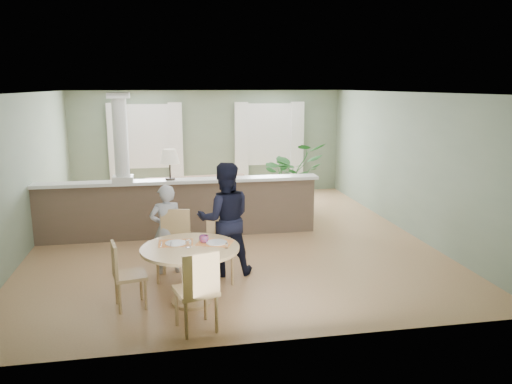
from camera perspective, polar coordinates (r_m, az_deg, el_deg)
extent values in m
plane|color=tan|center=(9.52, -3.15, -5.18)|extent=(8.00, 8.00, 0.00)
cube|color=gray|center=(13.15, -5.43, 5.62)|extent=(7.00, 0.02, 2.70)
cube|color=gray|center=(9.45, -24.83, 1.99)|extent=(0.02, 8.00, 2.70)
cube|color=gray|center=(10.24, 16.61, 3.32)|extent=(0.02, 8.00, 2.70)
cube|color=gray|center=(5.35, 2.11, -3.92)|extent=(7.00, 0.02, 2.70)
cube|color=white|center=(9.09, -3.35, 11.29)|extent=(7.00, 8.00, 0.02)
cube|color=white|center=(13.06, -12.49, 6.22)|extent=(1.10, 0.02, 1.50)
cube|color=white|center=(13.04, -12.49, 6.21)|extent=(1.22, 0.04, 1.62)
cube|color=white|center=(13.33, 1.47, 6.62)|extent=(1.10, 0.02, 1.50)
cube|color=white|center=(13.31, 1.49, 6.61)|extent=(1.22, 0.04, 1.62)
cube|color=white|center=(13.06, -15.74, 4.73)|extent=(0.35, 0.10, 2.30)
cube|color=white|center=(13.00, -9.13, 5.00)|extent=(0.35, 0.10, 2.30)
cube|color=white|center=(13.15, -1.67, 5.22)|extent=(0.35, 0.10, 2.30)
cube|color=white|center=(13.45, 4.69, 5.34)|extent=(0.35, 0.10, 2.30)
cube|color=brown|center=(9.51, -8.73, -2.04)|extent=(5.20, 0.22, 1.05)
cube|color=white|center=(9.39, -8.84, 1.25)|extent=(5.32, 0.36, 0.06)
cube|color=white|center=(9.40, -14.96, 1.49)|extent=(0.36, 0.36, 0.10)
cylinder|color=white|center=(9.30, -15.21, 6.00)|extent=(0.26, 0.26, 1.39)
cube|color=white|center=(9.26, -15.47, 10.59)|extent=(0.38, 0.38, 0.10)
cylinder|color=black|center=(9.38, -9.77, 1.48)|extent=(0.18, 0.18, 0.03)
cylinder|color=black|center=(9.35, -9.80, 2.41)|extent=(0.03, 0.03, 0.28)
cone|color=white|center=(9.31, -9.86, 4.05)|extent=(0.36, 0.36, 0.26)
imported|color=#8E644D|center=(10.90, -6.46, -0.71)|extent=(3.00, 1.42, 0.85)
imported|color=#2C6F2E|center=(11.33, 4.06, 1.75)|extent=(1.73, 1.60, 1.59)
cylinder|color=tan|center=(6.83, -7.37, -12.25)|extent=(0.54, 0.54, 0.04)
cylinder|color=tan|center=(6.69, -7.45, -9.39)|extent=(0.14, 0.14, 0.69)
cylinder|color=tan|center=(6.56, -7.54, -6.41)|extent=(1.28, 1.28, 0.04)
cube|color=#C94D2D|center=(6.73, -9.16, -5.77)|extent=(0.47, 0.35, 0.01)
cube|color=#C94D2D|center=(6.68, -4.71, -5.79)|extent=(0.55, 0.48, 0.01)
cylinder|color=silver|center=(6.70, -9.16, -5.77)|extent=(0.28, 0.28, 0.01)
cylinder|color=silver|center=(6.66, -4.53, -5.76)|extent=(0.28, 0.28, 0.01)
cylinder|color=white|center=(6.52, -7.74, -5.88)|extent=(0.08, 0.08, 0.09)
cube|color=silver|center=(6.65, -9.71, -5.86)|extent=(0.02, 0.19, 0.00)
cube|color=silver|center=(6.70, -10.76, -5.88)|extent=(0.02, 0.23, 0.00)
cylinder|color=white|center=(6.45, -3.38, -6.14)|extent=(0.04, 0.04, 0.07)
cylinder|color=silver|center=(6.43, -3.39, -5.80)|extent=(0.04, 0.04, 0.01)
imported|color=#21409D|center=(6.69, -5.98, -5.37)|extent=(0.13, 0.13, 0.10)
cube|color=tan|center=(7.46, -9.48, -6.28)|extent=(0.56, 0.56, 0.05)
cylinder|color=tan|center=(7.42, -11.17, -8.55)|extent=(0.04, 0.04, 0.47)
cylinder|color=tan|center=(7.34, -8.33, -8.70)|extent=(0.04, 0.04, 0.47)
cylinder|color=tan|center=(7.76, -10.44, -7.60)|extent=(0.04, 0.04, 0.47)
cylinder|color=tan|center=(7.68, -7.72, -7.72)|extent=(0.04, 0.04, 0.47)
cube|color=tan|center=(7.58, -9.19, -3.82)|extent=(0.44, 0.15, 0.50)
cube|color=tan|center=(7.34, -4.10, -6.77)|extent=(0.47, 0.47, 0.05)
cylinder|color=tan|center=(7.26, -5.47, -9.00)|extent=(0.04, 0.04, 0.44)
cylinder|color=tan|center=(7.26, -2.71, -8.98)|extent=(0.04, 0.04, 0.44)
cylinder|color=tan|center=(7.58, -5.37, -8.07)|extent=(0.04, 0.04, 0.44)
cylinder|color=tan|center=(7.58, -2.74, -8.04)|extent=(0.04, 0.04, 0.44)
cube|color=tan|center=(7.44, -4.11, -4.45)|extent=(0.41, 0.09, 0.47)
cube|color=tan|center=(5.96, -6.90, -11.14)|extent=(0.56, 0.56, 0.05)
cylinder|color=tan|center=(6.27, -5.78, -12.40)|extent=(0.04, 0.04, 0.46)
cylinder|color=tan|center=(6.17, -9.06, -12.93)|extent=(0.04, 0.04, 0.46)
cylinder|color=tan|center=(5.96, -4.53, -13.74)|extent=(0.04, 0.04, 0.46)
cylinder|color=tan|center=(5.85, -7.98, -14.34)|extent=(0.04, 0.04, 0.46)
cube|color=tan|center=(5.67, -6.28, -9.39)|extent=(0.43, 0.16, 0.50)
cube|color=tan|center=(6.70, -14.21, -9.27)|extent=(0.47, 0.47, 0.05)
cylinder|color=tan|center=(6.66, -12.51, -11.39)|extent=(0.04, 0.04, 0.41)
cylinder|color=tan|center=(6.95, -12.98, -10.38)|extent=(0.04, 0.04, 0.41)
cylinder|color=tan|center=(6.62, -15.30, -11.68)|extent=(0.04, 0.04, 0.41)
cylinder|color=tan|center=(6.92, -15.65, -10.65)|extent=(0.04, 0.04, 0.41)
cube|color=tan|center=(6.60, -15.87, -7.51)|extent=(0.12, 0.38, 0.44)
imported|color=#98979C|center=(7.69, -10.18, -4.21)|extent=(0.54, 0.39, 1.38)
imported|color=black|center=(7.52, -3.58, -3.08)|extent=(0.85, 0.66, 1.72)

